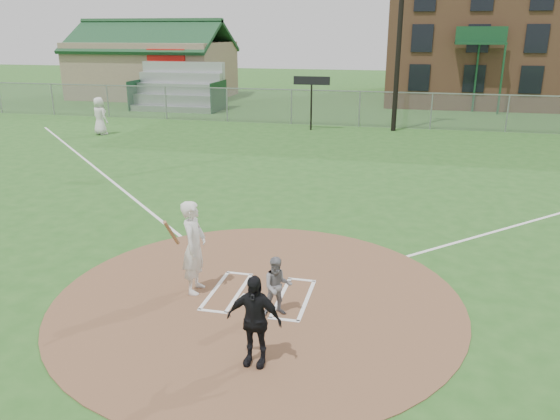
% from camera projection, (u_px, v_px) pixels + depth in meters
% --- Properties ---
extents(ground, '(140.00, 140.00, 0.00)m').
position_uv_depth(ground, '(258.00, 299.00, 11.30)').
color(ground, '#26571D').
rests_on(ground, ground).
extents(dirt_circle, '(8.40, 8.40, 0.02)m').
position_uv_depth(dirt_circle, '(258.00, 298.00, 11.29)').
color(dirt_circle, brown).
rests_on(dirt_circle, ground).
extents(home_plate, '(0.50, 0.50, 0.03)m').
position_uv_depth(home_plate, '(249.00, 300.00, 11.17)').
color(home_plate, white).
rests_on(home_plate, dirt_circle).
extents(foul_line_third, '(17.04, 17.04, 0.01)m').
position_uv_depth(foul_line_third, '(99.00, 171.00, 21.57)').
color(foul_line_third, white).
rests_on(foul_line_third, ground).
extents(catcher, '(0.71, 0.64, 1.19)m').
position_uv_depth(catcher, '(277.00, 286.00, 10.47)').
color(catcher, slate).
rests_on(catcher, dirt_circle).
extents(umpire, '(0.95, 0.43, 1.59)m').
position_uv_depth(umpire, '(254.00, 320.00, 8.85)').
color(umpire, black).
rests_on(umpire, dirt_circle).
extents(ondeck_player, '(1.14, 0.97, 1.97)m').
position_uv_depth(ondeck_player, '(100.00, 116.00, 28.87)').
color(ondeck_player, silver).
rests_on(ondeck_player, ground).
extents(batters_boxes, '(2.08, 1.88, 0.01)m').
position_uv_depth(batters_boxes, '(260.00, 295.00, 11.43)').
color(batters_boxes, white).
rests_on(batters_boxes, dirt_circle).
extents(batter_at_plate, '(0.60, 1.08, 1.99)m').
position_uv_depth(batter_at_plate, '(194.00, 247.00, 11.31)').
color(batter_at_plate, silver).
rests_on(batter_at_plate, dirt_circle).
extents(outfield_fence, '(56.08, 0.08, 2.03)m').
position_uv_depth(outfield_fence, '(359.00, 109.00, 31.32)').
color(outfield_fence, slate).
rests_on(outfield_fence, ground).
extents(bleachers, '(6.08, 3.20, 3.20)m').
position_uv_depth(bleachers, '(178.00, 87.00, 37.85)').
color(bleachers, '#B7BABF').
rests_on(bleachers, ground).
extents(clubhouse, '(12.20, 8.71, 6.23)m').
position_uv_depth(clubhouse, '(154.00, 68.00, 44.96)').
color(clubhouse, gray).
rests_on(clubhouse, ground).
extents(light_pole, '(1.20, 0.30, 12.22)m').
position_uv_depth(light_pole, '(401.00, 4.00, 28.21)').
color(light_pole, black).
rests_on(light_pole, ground).
extents(scoreboard_sign, '(2.00, 0.10, 2.93)m').
position_uv_depth(scoreboard_sign, '(312.00, 86.00, 29.77)').
color(scoreboard_sign, black).
rests_on(scoreboard_sign, ground).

